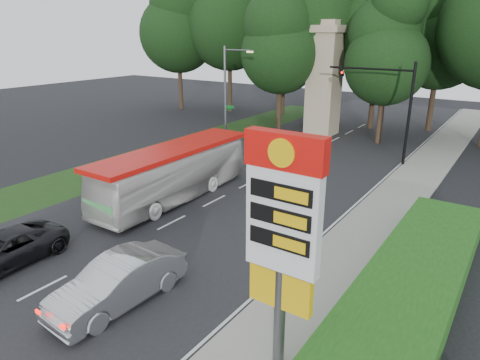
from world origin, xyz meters
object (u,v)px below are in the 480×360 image
Objects in this scene: transit_bus at (174,173)px; suv_charcoal at (4,250)px; gas_station_pylon at (283,226)px; streetlight_signs at (227,91)px; monument at (324,78)px; traffic_signal_mast at (391,98)px; sedan_silver at (118,282)px.

transit_bus is 9.51m from suv_charcoal.
gas_station_pylon is 0.64× the size of transit_bus.
gas_station_pylon is at bearing 3.87° from suv_charcoal.
streetlight_signs is 13.17m from transit_bus.
monument reaches higher than transit_bus.
suv_charcoal is at bearing -109.97° from traffic_signal_mast.
streetlight_signs is 9.44m from monument.
monument is at bearing 88.30° from transit_bus.
suv_charcoal is (-0.65, -9.46, -0.81)m from transit_bus.
traffic_signal_mast is 0.67× the size of transit_bus.
traffic_signal_mast reaches higher than transit_bus.
transit_bus is 2.17× the size of suv_charcoal.
sedan_silver is at bearing 6.04° from suv_charcoal.
streetlight_signs reaches higher than gas_station_pylon.
monument is at bearing 58.03° from streetlight_signs.
traffic_signal_mast reaches higher than gas_station_pylon.
sedan_silver is (10.06, -20.47, -3.60)m from streetlight_signs.
gas_station_pylon is 22.29m from traffic_signal_mast.
monument is 29.68m from suv_charcoal.
streetlight_signs is at bearing 98.62° from suv_charcoal.
sedan_silver is 1.03× the size of suv_charcoal.
monument reaches higher than traffic_signal_mast.
traffic_signal_mast reaches higher than suv_charcoal.
gas_station_pylon is at bearing 7.15° from sedan_silver.
transit_bus is 2.11× the size of sedan_silver.
transit_bus reaches higher than sedan_silver.
monument is 2.03× the size of suv_charcoal.
monument reaches higher than streetlight_signs.
sedan_silver is (-2.61, -22.46, -3.83)m from traffic_signal_mast.
gas_station_pylon is 1.38× the size of suv_charcoal.
sedan_silver is (5.23, -8.58, -0.66)m from transit_bus.
traffic_signal_mast is at bearing 67.55° from suv_charcoal.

